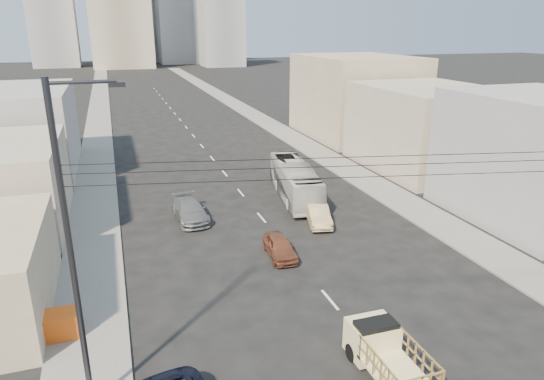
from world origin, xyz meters
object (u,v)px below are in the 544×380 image
city_bus (295,181)px  crate_stack (58,325)px  sedan_brown (280,247)px  flatbed_pickup (386,351)px  sedan_grey (190,210)px  streetlamp_left (73,249)px  sedan_tan (318,215)px

city_bus → crate_stack: size_ratio=5.83×
sedan_brown → flatbed_pickup: bearing=-83.9°
sedan_grey → crate_stack: (-7.96, -12.36, -0.04)m
flatbed_pickup → streetlamp_left: streetlamp_left is taller
sedan_brown → crate_stack: (-12.19, -4.64, 0.05)m
flatbed_pickup → sedan_grey: (-4.74, 19.13, -0.36)m
crate_stack → sedan_brown: bearing=20.9°
city_bus → sedan_brown: size_ratio=2.80×
sedan_grey → sedan_brown: bearing=-63.5°
city_bus → sedan_tan: 5.81m
sedan_tan → city_bus: bearing=99.3°
flatbed_pickup → sedan_tan: flatbed_pickup is taller
streetlamp_left → crate_stack: 7.73m
streetlamp_left → city_bus: bearing=51.7°
sedan_grey → streetlamp_left: streetlamp_left is taller
flatbed_pickup → sedan_brown: bearing=92.6°
sedan_tan → crate_stack: bearing=-138.5°
flatbed_pickup → sedan_brown: 11.44m
sedan_grey → crate_stack: 14.70m
streetlamp_left → sedan_tan: bearing=42.5°
sedan_tan → sedan_grey: size_ratio=0.82×
streetlamp_left → crate_stack: size_ratio=6.67×
flatbed_pickup → sedan_brown: flatbed_pickup is taller
sedan_brown → crate_stack: sedan_brown is taller
sedan_grey → streetlamp_left: size_ratio=0.42×
sedan_brown → streetlamp_left: 15.39m
city_bus → crate_stack: 22.30m
city_bus → sedan_tan: bearing=-85.6°
crate_stack → streetlamp_left: bearing=-71.9°
flatbed_pickup → sedan_grey: size_ratio=0.87×
city_bus → streetlamp_left: streetlamp_left is taller
flatbed_pickup → crate_stack: 14.39m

